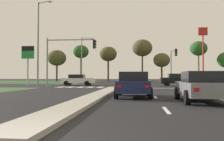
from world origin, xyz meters
TOP-DOWN VIEW (x-y plane):
  - ground_plane at (0.00, 30.00)m, footprint 200.00×200.00m
  - grass_verge_far_left at (-25.50, 54.50)m, footprint 35.00×35.00m
  - median_island_near at (0.00, 11.00)m, footprint 1.20×22.00m
  - median_island_far at (0.00, 55.00)m, footprint 1.20×36.00m
  - lane_dash_near at (3.50, 5.16)m, footprint 0.14×2.00m
  - lane_dash_second at (3.50, 11.16)m, footprint 0.14×2.00m
  - lane_dash_third at (3.50, 17.16)m, footprint 0.14×2.00m
  - lane_dash_fourth at (3.50, 23.16)m, footprint 0.14×2.00m
  - lane_dash_fifth at (3.50, 29.16)m, footprint 0.14×2.00m
  - edge_line_right at (6.85, 12.00)m, footprint 0.14×24.00m
  - stop_bar_near at (3.80, 23.00)m, footprint 6.40×0.50m
  - crosswalk_bar_near at (-6.40, 24.80)m, footprint 0.70×2.80m
  - crosswalk_bar_second at (-5.25, 24.80)m, footprint 0.70×2.80m
  - crosswalk_bar_third at (-4.10, 24.80)m, footprint 0.70×2.80m
  - crosswalk_bar_fourth at (-2.95, 24.80)m, footprint 0.70×2.80m
  - crosswalk_bar_fifth at (-1.80, 24.80)m, footprint 0.70×2.80m
  - crosswalk_bar_sixth at (-0.65, 24.80)m, footprint 0.70×2.80m
  - crosswalk_bar_seventh at (0.50, 24.80)m, footprint 0.70×2.80m
  - car_navy_near at (2.23, 11.01)m, footprint 2.06×4.26m
  - car_white_second at (-5.99, 31.17)m, footprint 4.55×2.01m
  - car_black_third at (7.58, 30.11)m, footprint 4.41×2.05m
  - car_grey_fourth at (5.50, 8.47)m, footprint 2.03×4.50m
  - traffic_signal_near_left at (-5.50, 23.40)m, footprint 5.66×0.32m
  - traffic_signal_far_right at (7.60, 34.41)m, footprint 0.32×5.74m
  - street_lamp_second at (-8.75, 23.90)m, footprint 2.05×1.03m
  - street_lamp_third at (-8.69, 46.78)m, footprint 2.55×0.49m
  - pedestrian_at_median at (-0.19, 42.88)m, footprint 0.34×0.34m
  - fastfood_pole_sign at (15.58, 49.29)m, footprint 1.80×0.40m
  - fuel_price_totem at (-13.33, 31.21)m, footprint 1.80×0.24m
  - treeline_near at (-18.98, 61.84)m, footprint 4.93×4.93m
  - treeline_second at (-12.25, 60.80)m, footprint 4.02×4.02m
  - treeline_third at (-5.49, 63.69)m, footprint 4.62×4.62m
  - treeline_fourth at (3.50, 59.01)m, footprint 4.89×4.89m
  - treeline_fifth at (8.17, 58.94)m, footprint 4.03×4.03m
  - treeline_sixth at (17.19, 60.19)m, footprint 4.19×4.19m

SIDE VIEW (x-z plane):
  - ground_plane at x=0.00m, z-range 0.00..0.00m
  - grass_verge_far_left at x=-25.50m, z-range 0.00..0.01m
  - lane_dash_near at x=3.50m, z-range 0.00..0.01m
  - lane_dash_second at x=3.50m, z-range 0.00..0.01m
  - lane_dash_third at x=3.50m, z-range 0.00..0.01m
  - lane_dash_fourth at x=3.50m, z-range 0.00..0.01m
  - lane_dash_fifth at x=3.50m, z-range 0.00..0.01m
  - edge_line_right at x=6.85m, z-range 0.00..0.01m
  - stop_bar_near at x=3.80m, z-range 0.00..0.01m
  - crosswalk_bar_near at x=-6.40m, z-range 0.00..0.01m
  - crosswalk_bar_second at x=-5.25m, z-range 0.00..0.01m
  - crosswalk_bar_third at x=-4.10m, z-range 0.00..0.01m
  - crosswalk_bar_fourth at x=-2.95m, z-range 0.00..0.01m
  - crosswalk_bar_fifth at x=-1.80m, z-range 0.00..0.01m
  - crosswalk_bar_sixth at x=-0.65m, z-range 0.00..0.01m
  - crosswalk_bar_seventh at x=0.50m, z-range 0.00..0.01m
  - median_island_near at x=0.00m, z-range 0.00..0.14m
  - median_island_far at x=0.00m, z-range 0.00..0.14m
  - car_grey_fourth at x=5.50m, z-range 0.02..1.48m
  - car_navy_near at x=2.23m, z-range 0.02..1.51m
  - car_white_second at x=-5.99m, z-range 0.02..1.54m
  - car_black_third at x=7.58m, z-range 0.02..1.63m
  - pedestrian_at_median at x=-0.19m, z-range 0.31..1.98m
  - traffic_signal_far_right at x=7.60m, z-range 1.07..6.34m
  - traffic_signal_near_left at x=-5.50m, z-range 1.11..6.65m
  - fuel_price_totem at x=-13.33m, z-range 1.29..6.92m
  - street_lamp_third at x=-8.69m, z-range 0.56..9.72m
  - treeline_fifth at x=8.17m, z-range 1.72..8.68m
  - street_lamp_second at x=-8.75m, z-range 0.53..10.28m
  - treeline_near at x=-18.98m, z-range 2.01..10.29m
  - treeline_third at x=-5.49m, z-range 2.60..11.85m
  - treeline_second at x=-12.25m, z-range 2.94..12.33m
  - treeline_sixth at x=17.19m, z-range 3.13..13.04m
  - fastfood_pole_sign at x=15.58m, z-range 2.60..13.82m
  - treeline_fourth at x=3.50m, z-range 3.06..13.42m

